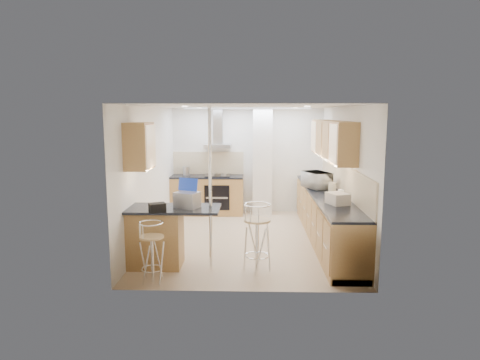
{
  "coord_description": "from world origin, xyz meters",
  "views": [
    {
      "loc": [
        0.1,
        -7.86,
        2.38
      ],
      "look_at": [
        -0.12,
        0.2,
        1.12
      ],
      "focal_mm": 32.0,
      "sensor_mm": 36.0,
      "label": 1
    }
  ],
  "objects_px": {
    "microwave": "(317,180)",
    "bread_bin": "(338,199)",
    "bar_stool_near": "(152,252)",
    "bar_stool_end": "(257,237)",
    "laptop": "(187,200)"
  },
  "relations": [
    {
      "from": "laptop",
      "to": "bar_stool_end",
      "type": "bearing_deg",
      "value": 14.6
    },
    {
      "from": "bar_stool_end",
      "to": "bread_bin",
      "type": "height_order",
      "value": "bread_bin"
    },
    {
      "from": "bar_stool_end",
      "to": "bread_bin",
      "type": "xyz_separation_m",
      "value": [
        1.31,
        0.58,
        0.49
      ]
    },
    {
      "from": "microwave",
      "to": "bar_stool_end",
      "type": "xyz_separation_m",
      "value": [
        -1.2,
        -2.07,
        -0.56
      ]
    },
    {
      "from": "microwave",
      "to": "bread_bin",
      "type": "height_order",
      "value": "microwave"
    },
    {
      "from": "bar_stool_near",
      "to": "bread_bin",
      "type": "relative_size",
      "value": 2.53
    },
    {
      "from": "bread_bin",
      "to": "microwave",
      "type": "bearing_deg",
      "value": 73.62
    },
    {
      "from": "microwave",
      "to": "bar_stool_near",
      "type": "xyz_separation_m",
      "value": [
        -2.68,
        -2.56,
        -0.64
      ]
    },
    {
      "from": "bar_stool_near",
      "to": "bar_stool_end",
      "type": "relative_size",
      "value": 0.84
    },
    {
      "from": "microwave",
      "to": "bar_stool_end",
      "type": "relative_size",
      "value": 0.55
    },
    {
      "from": "bar_stool_end",
      "to": "microwave",
      "type": "bearing_deg",
      "value": -0.14
    },
    {
      "from": "microwave",
      "to": "bread_bin",
      "type": "distance_m",
      "value": 1.5
    },
    {
      "from": "bar_stool_near",
      "to": "bar_stool_end",
      "type": "bearing_deg",
      "value": -6.1
    },
    {
      "from": "laptop",
      "to": "bar_stool_near",
      "type": "xyz_separation_m",
      "value": [
        -0.41,
        -0.65,
        -0.62
      ]
    },
    {
      "from": "laptop",
      "to": "bread_bin",
      "type": "height_order",
      "value": "laptop"
    }
  ]
}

